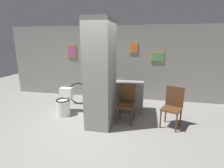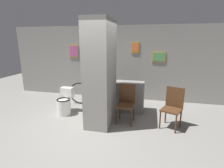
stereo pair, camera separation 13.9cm
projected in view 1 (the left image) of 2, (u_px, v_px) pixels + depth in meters
ground_plane at (93, 132)px, 4.13m from camera, size 14.00×14.00×0.00m
wall_back at (114, 63)px, 6.31m from camera, size 8.00×0.09×2.60m
pillar_center at (101, 74)px, 4.29m from camera, size 0.62×1.03×2.60m
counter_shelf at (121, 96)px, 5.28m from camera, size 1.34×0.44×0.91m
toilet at (64, 104)px, 5.04m from camera, size 0.40×0.56×0.74m
chair_near_pillar at (126, 101)px, 4.56m from camera, size 0.46×0.46×0.99m
chair_by_doorway at (173, 105)px, 4.29m from camera, size 0.57×0.57×0.99m
bicycle at (92, 94)px, 5.74m from camera, size 1.67×0.42×0.79m
bottle_tall at (110, 77)px, 5.23m from camera, size 0.08×0.08×0.30m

